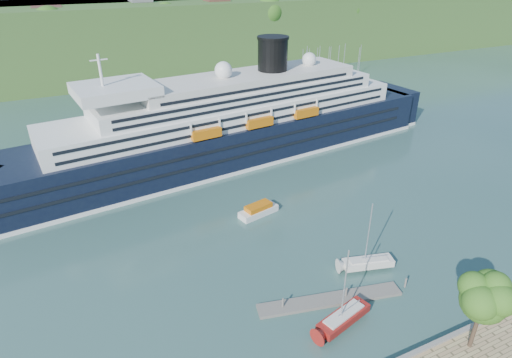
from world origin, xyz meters
name	(u,v)px	position (x,y,z in m)	size (l,w,h in m)	color
far_hillside	(114,38)	(0.00, 145.00, 12.00)	(400.00, 50.00, 24.00)	#2D5020
cruise_ship	(225,104)	(6.94, 54.66, 11.88)	(105.81, 15.41, 23.76)	black
promenade_tree	(481,309)	(11.65, -1.87, 6.03)	(6.08, 6.08, 10.06)	#2C5E18
floating_pontoon	(330,300)	(2.88, 10.75, 0.20)	(18.01, 2.20, 0.40)	gray
sailboat_red	(347,290)	(2.04, 6.98, 5.07)	(7.86, 2.18, 10.15)	maroon
sailboat_white_far	(372,239)	(10.86, 13.76, 4.83)	(7.48, 2.08, 9.66)	silver
tender_launch	(258,209)	(3.59, 32.38, 0.93)	(6.74, 2.30, 1.86)	#C3630B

